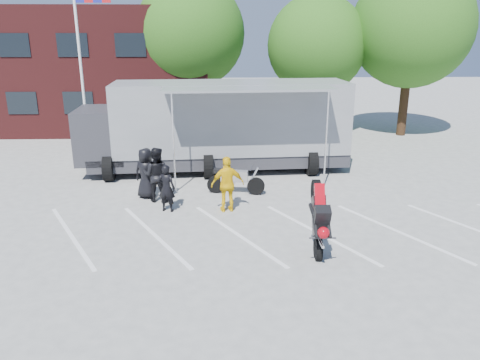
{
  "coord_description": "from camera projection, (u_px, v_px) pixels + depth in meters",
  "views": [
    {
      "loc": [
        -0.11,
        -11.6,
        5.66
      ],
      "look_at": [
        0.35,
        2.11,
        1.3
      ],
      "focal_mm": 35.0,
      "sensor_mm": 36.0,
      "label": 1
    }
  ],
  "objects": [
    {
      "name": "spectator_hivis",
      "position": [
        227.0,
        184.0,
        15.18
      ],
      "size": [
        1.15,
        0.65,
        1.85
      ],
      "primitive_type": "imported",
      "rotation": [
        0.0,
        0.0,
        3.33
      ],
      "color": "yellow",
      "rests_on": "ground"
    },
    {
      "name": "transporter_truck",
      "position": [
        220.0,
        170.0,
        20.09
      ],
      "size": [
        12.02,
        6.37,
        3.71
      ],
      "primitive_type": null,
      "rotation": [
        0.0,
        0.0,
        0.07
      ],
      "color": "gray",
      "rests_on": "ground"
    },
    {
      "name": "tree_right",
      "position": [
        412.0,
        28.0,
        25.11
      ],
      "size": [
        6.46,
        6.46,
        9.12
      ],
      "color": "#382314",
      "rests_on": "ground"
    },
    {
      "name": "parked_motorcycle",
      "position": [
        236.0,
        194.0,
        17.12
      ],
      "size": [
        2.25,
        1.08,
        1.13
      ],
      "primitive_type": null,
      "rotation": [
        0.0,
        0.0,
        1.4
      ],
      "color": "#B8B8BD",
      "rests_on": "ground"
    },
    {
      "name": "tree_mid",
      "position": [
        317.0,
        45.0,
        25.72
      ],
      "size": [
        5.44,
        5.44,
        7.68
      ],
      "color": "#382314",
      "rests_on": "ground"
    },
    {
      "name": "spectator_leather_c",
      "position": [
        156.0,
        175.0,
        16.11
      ],
      "size": [
        1.04,
        0.86,
        1.92
      ],
      "primitive_type": "imported",
      "rotation": [
        0.0,
        0.0,
        2.98
      ],
      "color": "black",
      "rests_on": "ground"
    },
    {
      "name": "office_building",
      "position": [
        62.0,
        69.0,
        28.54
      ],
      "size": [
        18.0,
        8.0,
        7.0
      ],
      "primitive_type": "cube",
      "color": "#4F1919",
      "rests_on": "ground"
    },
    {
      "name": "spectator_leather_a",
      "position": [
        146.0,
        173.0,
        16.46
      ],
      "size": [
        1.02,
        0.82,
        1.81
      ],
      "primitive_type": "imported",
      "rotation": [
        0.0,
        0.0,
        2.82
      ],
      "color": "black",
      "rests_on": "ground"
    },
    {
      "name": "stunt_bike_rider",
      "position": [
        314.0,
        247.0,
        12.86
      ],
      "size": [
        0.92,
        1.85,
        2.14
      ],
      "primitive_type": null,
      "rotation": [
        0.0,
        0.0,
        -0.04
      ],
      "color": "black",
      "rests_on": "ground"
    },
    {
      "name": "ground",
      "position": [
        230.0,
        249.0,
        12.77
      ],
      "size": [
        100.0,
        100.0,
        0.0
      ],
      "primitive_type": "plane",
      "color": "#A9A9A3",
      "rests_on": "ground"
    },
    {
      "name": "flagpole",
      "position": [
        85.0,
        46.0,
        20.57
      ],
      "size": [
        1.61,
        0.12,
        8.0
      ],
      "color": "white",
      "rests_on": "ground"
    },
    {
      "name": "parking_bay_lines",
      "position": [
        229.0,
        234.0,
        13.72
      ],
      "size": [
        18.09,
        13.33,
        0.01
      ],
      "primitive_type": "cube",
      "rotation": [
        0.0,
        0.0,
        0.52
      ],
      "color": "white",
      "rests_on": "ground"
    },
    {
      "name": "spectator_leather_b",
      "position": [
        167.0,
        188.0,
        15.23
      ],
      "size": [
        0.66,
        0.53,
        1.59
      ],
      "primitive_type": "imported",
      "rotation": [
        0.0,
        0.0,
        2.86
      ],
      "color": "black",
      "rests_on": "ground"
    },
    {
      "name": "tree_left",
      "position": [
        190.0,
        34.0,
        26.26
      ],
      "size": [
        6.12,
        6.12,
        8.64
      ],
      "color": "#382314",
      "rests_on": "ground"
    }
  ]
}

